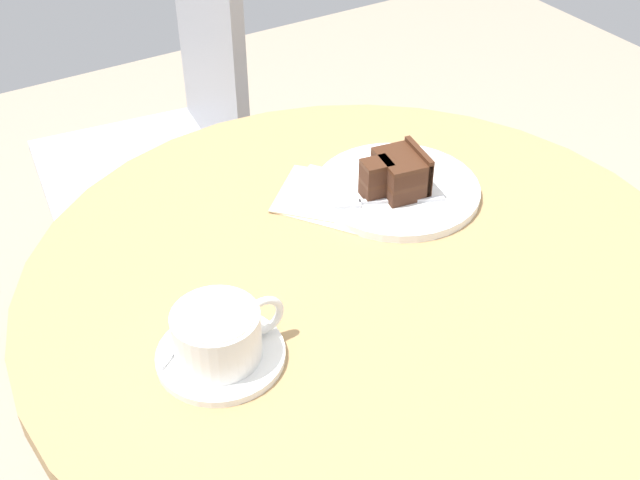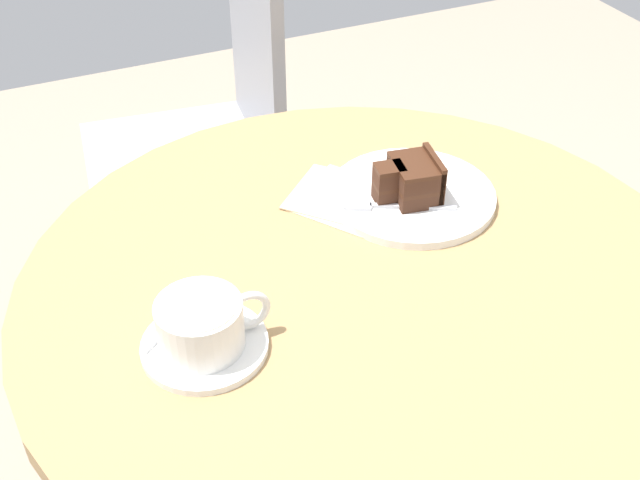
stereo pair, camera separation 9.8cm
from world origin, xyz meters
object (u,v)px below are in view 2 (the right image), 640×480
(coffee_cup, at_px, (202,323))
(cafe_chair, at_px, (216,122))
(fork, at_px, (386,206))
(cake_slice, at_px, (412,180))
(napkin, at_px, (342,197))
(saucer, at_px, (205,345))
(cake_plate, at_px, (412,195))
(teaspoon, at_px, (183,312))

(coffee_cup, bearing_deg, cafe_chair, 71.99)
(fork, bearing_deg, coffee_cup, 52.50)
(cake_slice, bearing_deg, napkin, 148.36)
(fork, relative_size, napkin, 0.75)
(saucer, bearing_deg, napkin, 37.40)
(cake_plate, height_order, napkin, cake_plate)
(saucer, xyz_separation_m, cake_plate, (0.35, 0.16, 0.00))
(coffee_cup, xyz_separation_m, teaspoon, (-0.01, 0.06, -0.03))
(fork, height_order, cafe_chair, cafe_chair)
(cake_slice, bearing_deg, cake_plate, 48.35)
(coffee_cup, xyz_separation_m, cake_plate, (0.35, 0.16, -0.03))
(cake_plate, distance_m, cake_slice, 0.04)
(napkin, bearing_deg, teaspoon, -151.67)
(cake_slice, bearing_deg, cafe_chair, 97.90)
(coffee_cup, relative_size, cafe_chair, 0.15)
(napkin, relative_size, cafe_chair, 0.21)
(napkin, distance_m, cafe_chair, 0.61)
(coffee_cup, height_order, cafe_chair, cafe_chair)
(teaspoon, xyz_separation_m, cake_plate, (0.36, 0.11, -0.01))
(coffee_cup, bearing_deg, teaspoon, 98.84)
(teaspoon, relative_size, fork, 0.66)
(teaspoon, height_order, cake_plate, teaspoon)
(saucer, xyz_separation_m, napkin, (0.26, 0.20, -0.00))
(saucer, bearing_deg, cafe_chair, 71.98)
(saucer, height_order, teaspoon, teaspoon)
(teaspoon, xyz_separation_m, cake_slice, (0.35, 0.10, 0.03))
(teaspoon, height_order, fork, fork)
(saucer, height_order, cake_plate, cake_plate)
(cake_plate, bearing_deg, napkin, 155.48)
(cake_slice, xyz_separation_m, cafe_chair, (-0.09, 0.64, -0.22))
(coffee_cup, relative_size, fork, 0.91)
(saucer, relative_size, cafe_chair, 0.16)
(saucer, distance_m, napkin, 0.33)
(cake_slice, height_order, cafe_chair, cafe_chair)
(fork, bearing_deg, cafe_chair, -58.91)
(coffee_cup, distance_m, cake_slice, 0.38)
(teaspoon, height_order, napkin, teaspoon)
(coffee_cup, height_order, fork, coffee_cup)
(saucer, relative_size, cake_plate, 0.61)
(cake_slice, distance_m, napkin, 0.10)
(cake_plate, height_order, fork, fork)
(saucer, relative_size, cake_slice, 1.51)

